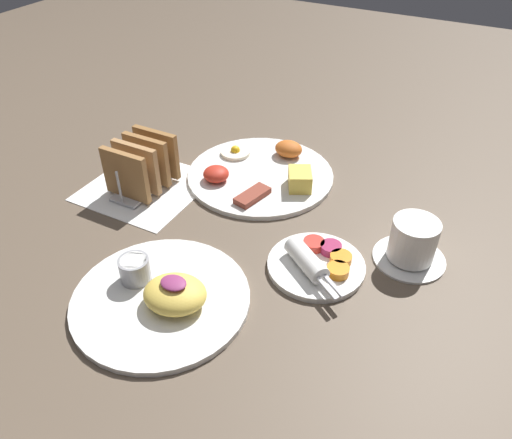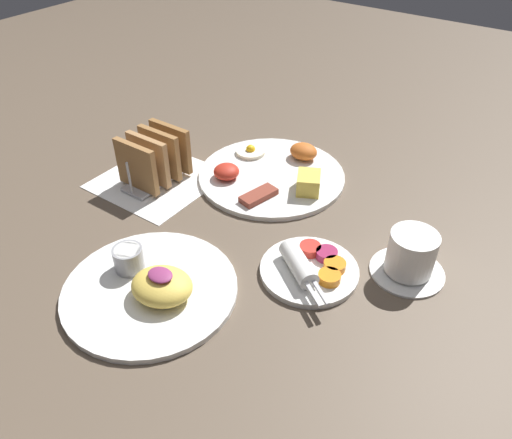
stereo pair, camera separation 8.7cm
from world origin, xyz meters
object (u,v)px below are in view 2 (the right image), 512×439
plate_foreground (153,286)px  plate_condiments (310,268)px  toast_rack (155,158)px  plate_breakfast (273,173)px  coffee_cup (411,256)px

plate_foreground → plate_condiments: bearing=45.6°
plate_foreground → toast_rack: toast_rack is taller
plate_breakfast → plate_condiments: (0.21, -0.20, 0.00)m
plate_breakfast → toast_rack: size_ratio=2.03×
plate_foreground → toast_rack: 0.32m
plate_condiments → coffee_cup: 0.16m
coffee_cup → plate_condiments: bearing=-144.3°
plate_breakfast → toast_rack: (-0.19, -0.15, 0.04)m
plate_breakfast → toast_rack: 0.24m
toast_rack → plate_condiments: bearing=-8.3°
coffee_cup → plate_breakfast: bearing=161.7°
plate_breakfast → plate_foreground: bearing=-85.2°
plate_foreground → coffee_cup: 0.41m
plate_breakfast → plate_foreground: (0.03, -0.38, 0.00)m
coffee_cup → plate_foreground: bearing=-138.2°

